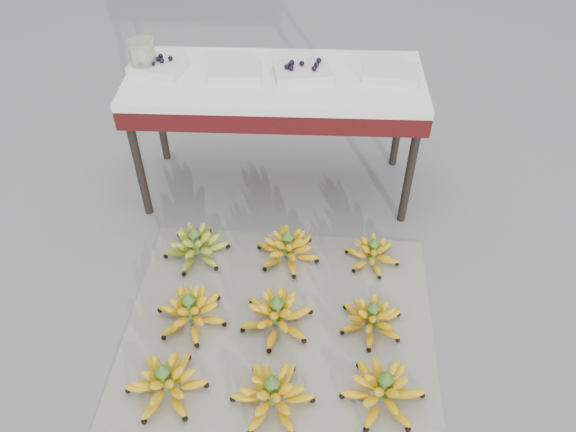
{
  "coord_description": "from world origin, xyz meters",
  "views": [
    {
      "loc": [
        0.04,
        -1.37,
        1.91
      ],
      "look_at": [
        -0.03,
        0.34,
        0.29
      ],
      "focal_mm": 35.0,
      "sensor_mm": 36.0,
      "label": 1
    }
  ],
  "objects_px": {
    "tray_far_left": "(158,66)",
    "tray_right": "(302,71)",
    "bunch_front_left": "(166,382)",
    "bunch_back_center": "(288,248)",
    "tray_far_right": "(391,73)",
    "bunch_mid_right": "(372,318)",
    "glass_jar": "(143,56)",
    "bunch_mid_center": "(277,315)",
    "vendor_table": "(275,91)",
    "newspaper_mat": "(280,325)",
    "tray_left": "(235,72)",
    "bunch_back_right": "(372,253)",
    "bunch_back_left": "(196,245)",
    "bunch_mid_left": "(191,311)",
    "bunch_front_center": "(272,394)",
    "bunch_front_right": "(383,390)"
  },
  "relations": [
    {
      "from": "bunch_front_center",
      "to": "bunch_back_left",
      "type": "distance_m",
      "value": 0.82
    },
    {
      "from": "tray_left",
      "to": "bunch_front_right",
      "type": "bearing_deg",
      "value": -62.23
    },
    {
      "from": "tray_far_left",
      "to": "bunch_mid_center",
      "type": "bearing_deg",
      "value": -57.48
    },
    {
      "from": "bunch_mid_right",
      "to": "tray_left",
      "type": "height_order",
      "value": "tray_left"
    },
    {
      "from": "bunch_back_center",
      "to": "tray_far_left",
      "type": "bearing_deg",
      "value": 163.01
    },
    {
      "from": "bunch_back_center",
      "to": "glass_jar",
      "type": "xyz_separation_m",
      "value": [
        -0.67,
        0.54,
        0.65
      ]
    },
    {
      "from": "bunch_front_left",
      "to": "bunch_back_center",
      "type": "bearing_deg",
      "value": 68.09
    },
    {
      "from": "bunch_mid_center",
      "to": "bunch_back_center",
      "type": "bearing_deg",
      "value": 94.93
    },
    {
      "from": "bunch_mid_right",
      "to": "glass_jar",
      "type": "bearing_deg",
      "value": 127.02
    },
    {
      "from": "bunch_back_right",
      "to": "bunch_front_right",
      "type": "bearing_deg",
      "value": -104.56
    },
    {
      "from": "tray_far_right",
      "to": "bunch_front_center",
      "type": "bearing_deg",
      "value": -110.29
    },
    {
      "from": "bunch_back_right",
      "to": "tray_right",
      "type": "height_order",
      "value": "tray_right"
    },
    {
      "from": "tray_far_left",
      "to": "bunch_back_right",
      "type": "bearing_deg",
      "value": -28.77
    },
    {
      "from": "bunch_mid_right",
      "to": "bunch_back_right",
      "type": "bearing_deg",
      "value": 74.13
    },
    {
      "from": "newspaper_mat",
      "to": "bunch_mid_left",
      "type": "xyz_separation_m",
      "value": [
        -0.36,
        0.01,
        0.06
      ]
    },
    {
      "from": "bunch_mid_left",
      "to": "tray_left",
      "type": "xyz_separation_m",
      "value": [
        0.12,
        0.88,
        0.6
      ]
    },
    {
      "from": "vendor_table",
      "to": "bunch_front_left",
      "type": "bearing_deg",
      "value": -105.74
    },
    {
      "from": "newspaper_mat",
      "to": "bunch_front_center",
      "type": "distance_m",
      "value": 0.35
    },
    {
      "from": "vendor_table",
      "to": "tray_far_right",
      "type": "bearing_deg",
      "value": 2.45
    },
    {
      "from": "bunch_back_left",
      "to": "tray_left",
      "type": "xyz_separation_m",
      "value": [
        0.16,
        0.51,
        0.6
      ]
    },
    {
      "from": "newspaper_mat",
      "to": "bunch_back_right",
      "type": "bearing_deg",
      "value": 42.93
    },
    {
      "from": "bunch_front_left",
      "to": "glass_jar",
      "type": "distance_m",
      "value": 1.41
    },
    {
      "from": "newspaper_mat",
      "to": "bunch_front_left",
      "type": "distance_m",
      "value": 0.51
    },
    {
      "from": "bunch_mid_left",
      "to": "bunch_back_right",
      "type": "distance_m",
      "value": 0.85
    },
    {
      "from": "newspaper_mat",
      "to": "bunch_back_left",
      "type": "distance_m",
      "value": 0.55
    },
    {
      "from": "bunch_front_left",
      "to": "bunch_back_center",
      "type": "height_order",
      "value": "bunch_front_left"
    },
    {
      "from": "bunch_mid_center",
      "to": "tray_far_left",
      "type": "bearing_deg",
      "value": 131.68
    },
    {
      "from": "tray_far_left",
      "to": "bunch_mid_right",
      "type": "bearing_deg",
      "value": -43.27
    },
    {
      "from": "bunch_mid_right",
      "to": "bunch_back_center",
      "type": "height_order",
      "value": "bunch_back_center"
    },
    {
      "from": "bunch_back_left",
      "to": "bunch_front_center",
      "type": "bearing_deg",
      "value": -52.87
    },
    {
      "from": "bunch_mid_right",
      "to": "newspaper_mat",
      "type": "bearing_deg",
      "value": 169.85
    },
    {
      "from": "bunch_back_left",
      "to": "bunch_back_center",
      "type": "distance_m",
      "value": 0.42
    },
    {
      "from": "newspaper_mat",
      "to": "vendor_table",
      "type": "xyz_separation_m",
      "value": [
        -0.06,
        0.88,
        0.57
      ]
    },
    {
      "from": "vendor_table",
      "to": "bunch_front_right",
      "type": "bearing_deg",
      "value": -69.21
    },
    {
      "from": "newspaper_mat",
      "to": "bunch_front_right",
      "type": "relative_size",
      "value": 3.2
    },
    {
      "from": "tray_right",
      "to": "bunch_front_left",
      "type": "bearing_deg",
      "value": -110.82
    },
    {
      "from": "glass_jar",
      "to": "bunch_back_left",
      "type": "bearing_deg",
      "value": -64.79
    },
    {
      "from": "bunch_back_center",
      "to": "bunch_back_left",
      "type": "bearing_deg",
      "value": -155.4
    },
    {
      "from": "newspaper_mat",
      "to": "vendor_table",
      "type": "bearing_deg",
      "value": 93.99
    },
    {
      "from": "bunch_mid_right",
      "to": "tray_far_left",
      "type": "bearing_deg",
      "value": 125.22
    },
    {
      "from": "bunch_mid_left",
      "to": "glass_jar",
      "type": "distance_m",
      "value": 1.15
    },
    {
      "from": "bunch_mid_center",
      "to": "glass_jar",
      "type": "bearing_deg",
      "value": 134.37
    },
    {
      "from": "bunch_back_right",
      "to": "tray_left",
      "type": "bearing_deg",
      "value": 127.22
    },
    {
      "from": "newspaper_mat",
      "to": "bunch_front_left",
      "type": "bearing_deg",
      "value": -141.71
    },
    {
      "from": "tray_far_left",
      "to": "tray_right",
      "type": "height_order",
      "value": "tray_right"
    },
    {
      "from": "bunch_mid_center",
      "to": "bunch_back_center",
      "type": "distance_m",
      "value": 0.37
    },
    {
      "from": "vendor_table",
      "to": "bunch_mid_left",
      "type": "bearing_deg",
      "value": -109.0
    },
    {
      "from": "bunch_front_left",
      "to": "tray_far_right",
      "type": "bearing_deg",
      "value": 64.12
    },
    {
      "from": "tray_right",
      "to": "tray_far_right",
      "type": "height_order",
      "value": "tray_right"
    },
    {
      "from": "glass_jar",
      "to": "bunch_mid_left",
      "type": "bearing_deg",
      "value": -72.26
    }
  ]
}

